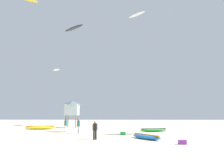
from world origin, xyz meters
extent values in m
plane|color=beige|center=(0.00, 0.00, 0.00)|extent=(120.00, 120.00, 0.00)
cylinder|color=black|center=(-1.11, 7.03, 0.40)|extent=(0.15, 0.15, 0.80)
cylinder|color=black|center=(-1.27, 6.93, 0.40)|extent=(0.15, 0.15, 0.80)
cylinder|color=black|center=(-1.19, 6.98, 1.10)|extent=(0.37, 0.37, 0.60)
cylinder|color=tan|center=(-1.00, 7.09, 1.07)|extent=(0.11, 0.11, 0.55)
cylinder|color=tan|center=(-1.37, 6.87, 1.07)|extent=(0.11, 0.11, 0.55)
sphere|color=tan|center=(-1.19, 6.98, 1.51)|extent=(0.22, 0.22, 0.22)
cylinder|color=silver|center=(-3.55, 12.76, 0.39)|extent=(0.15, 0.15, 0.78)
cylinder|color=silver|center=(-3.66, 12.90, 0.39)|extent=(0.15, 0.15, 0.78)
cylinder|color=teal|center=(-3.61, 12.83, 1.07)|extent=(0.36, 0.36, 0.59)
cylinder|color=#936B4C|center=(-3.48, 12.66, 1.05)|extent=(0.10, 0.10, 0.54)
cylinder|color=#936B4C|center=(-3.73, 13.00, 1.05)|extent=(0.10, 0.10, 0.54)
sphere|color=#936B4C|center=(-3.61, 12.83, 1.48)|extent=(0.21, 0.21, 0.21)
cylinder|color=silver|center=(-5.29, 14.02, 0.40)|extent=(0.15, 0.15, 0.80)
cylinder|color=silver|center=(-5.36, 13.84, 0.40)|extent=(0.15, 0.15, 0.80)
cylinder|color=teal|center=(-5.33, 13.93, 1.11)|extent=(0.37, 0.37, 0.60)
cylinder|color=brown|center=(-5.25, 14.13, 1.08)|extent=(0.11, 0.11, 0.56)
cylinder|color=brown|center=(-5.40, 13.73, 1.08)|extent=(0.11, 0.11, 0.56)
sphere|color=brown|center=(-5.33, 13.93, 1.52)|extent=(0.22, 0.22, 0.22)
ellipsoid|color=yellow|center=(-9.99, 18.86, 0.23)|extent=(4.29, 2.01, 0.43)
cylinder|color=orange|center=(-9.99, 18.86, 0.41)|extent=(3.76, 0.98, 0.18)
ellipsoid|color=blue|center=(3.33, 7.48, 0.20)|extent=(2.79, 3.62, 0.43)
cylinder|color=orange|center=(3.33, 7.48, 0.36)|extent=(1.90, 2.91, 0.16)
ellipsoid|color=green|center=(5.22, 15.32, 0.19)|extent=(3.59, 1.84, 0.41)
cylinder|color=#2D2D33|center=(5.22, 15.32, 0.35)|extent=(3.11, 0.96, 0.15)
cylinder|color=#8C704C|center=(-5.59, 23.27, 0.95)|extent=(0.14, 0.14, 1.90)
cylinder|color=#8C704C|center=(-5.59, 21.77, 0.95)|extent=(0.14, 0.14, 1.90)
cylinder|color=#8C704C|center=(-7.09, 23.27, 0.95)|extent=(0.14, 0.14, 1.90)
cylinder|color=#8C704C|center=(-7.09, 21.77, 0.95)|extent=(0.14, 0.14, 1.90)
cube|color=silver|center=(-6.34, 22.52, 2.75)|extent=(2.00, 2.00, 1.70)
pyramid|color=slate|center=(-6.34, 22.52, 3.87)|extent=(2.30, 2.30, 0.55)
cube|color=green|center=(1.35, 11.11, 0.16)|extent=(0.56, 0.36, 0.32)
cube|color=purple|center=(5.58, 4.24, 0.16)|extent=(0.56, 0.36, 0.32)
ellipsoid|color=#2D2D33|center=(-5.36, 17.64, 14.23)|extent=(3.67, 3.40, 0.78)
ellipsoid|color=white|center=(-13.76, 39.81, 12.47)|extent=(2.37, 2.10, 0.50)
cylinder|color=red|center=(-13.76, 39.81, 12.58)|extent=(1.83, 1.50, 0.11)
ellipsoid|color=yellow|center=(-18.26, 32.45, 26.41)|extent=(3.97, 3.51, 0.43)
ellipsoid|color=white|center=(4.84, 31.85, 22.54)|extent=(3.84, 3.92, 0.59)
camera|label=1|loc=(0.76, -13.02, 2.34)|focal=36.27mm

